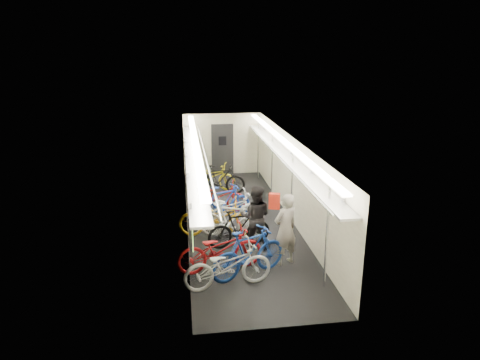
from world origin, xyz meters
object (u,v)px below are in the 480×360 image
object	(u,v)px
bicycle_1	(249,253)
passenger_near	(285,229)
bicycle_0	(228,265)
backpack	(274,201)
passenger_mid	(255,217)

from	to	relation	value
bicycle_1	passenger_near	bearing A→B (deg)	-86.65
bicycle_0	backpack	bearing A→B (deg)	-49.48
bicycle_1	backpack	xyz separation A→B (m)	(0.79, 1.16, 0.73)
bicycle_1	passenger_near	size ratio (longest dim) A/B	1.09
backpack	bicycle_0	bearing A→B (deg)	-112.88
bicycle_1	bicycle_0	bearing A→B (deg)	103.00
bicycle_0	passenger_near	xyz separation A→B (m)	(1.40, 0.85, 0.36)
bicycle_1	passenger_near	distance (m)	1.07
passenger_near	backpack	xyz separation A→B (m)	(-0.11, 0.69, 0.43)
bicycle_0	passenger_near	bearing A→B (deg)	-68.39
passenger_near	passenger_mid	xyz separation A→B (m)	(-0.53, 0.93, -0.04)
bicycle_0	passenger_mid	world-z (taller)	passenger_mid
bicycle_1	passenger_near	world-z (taller)	passenger_near
bicycle_0	backpack	size ratio (longest dim) A/B	4.88
bicycle_1	backpack	size ratio (longest dim) A/B	4.83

